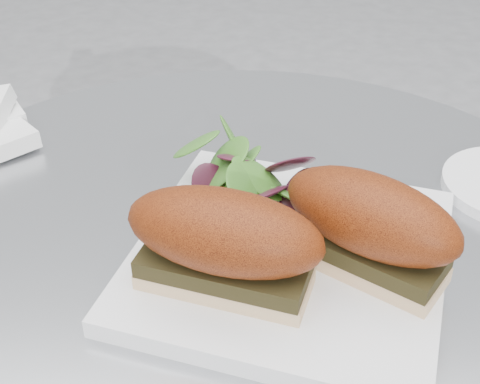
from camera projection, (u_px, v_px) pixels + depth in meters
The scene contains 4 objects.
plate at pixel (290, 257), 0.54m from camera, with size 0.24×0.24×0.02m, color white.
sandwich_left at pixel (224, 241), 0.47m from camera, with size 0.16×0.09×0.08m.
sandwich_right at pixel (370, 224), 0.49m from camera, with size 0.15×0.12×0.08m.
salad at pixel (236, 175), 0.58m from camera, with size 0.12×0.12×0.05m, color #407E29, non-canonical shape.
Camera 1 is at (0.05, -0.43, 1.09)m, focal length 50.00 mm.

